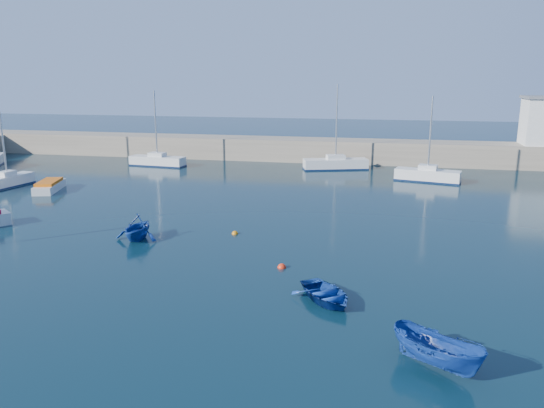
% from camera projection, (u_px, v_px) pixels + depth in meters
% --- Properties ---
extents(ground, '(220.00, 220.00, 0.00)m').
position_uv_depth(ground, '(113.00, 337.00, 20.92)').
color(ground, black).
rests_on(ground, ground).
extents(back_wall, '(96.00, 4.50, 2.60)m').
position_uv_depth(back_wall, '(299.00, 149.00, 64.33)').
color(back_wall, gray).
rests_on(back_wall, ground).
extents(sailboat_3, '(2.26, 5.28, 6.93)m').
position_uv_depth(sailboat_3, '(8.00, 181.00, 48.93)').
color(sailboat_3, silver).
rests_on(sailboat_3, ground).
extents(sailboat_5, '(6.53, 2.38, 8.44)m').
position_uv_depth(sailboat_5, '(157.00, 161.00, 60.40)').
color(sailboat_5, silver).
rests_on(sailboat_5, ground).
extents(sailboat_6, '(7.24, 4.00, 9.16)m').
position_uv_depth(sailboat_6, '(335.00, 164.00, 58.25)').
color(sailboat_6, silver).
rests_on(sailboat_6, ground).
extents(sailboat_7, '(6.35, 3.08, 8.19)m').
position_uv_depth(sailboat_7, '(427.00, 175.00, 51.48)').
color(sailboat_7, silver).
rests_on(sailboat_7, ground).
extents(motorboat_2, '(2.81, 4.78, 0.93)m').
position_uv_depth(motorboat_2, '(49.00, 186.00, 47.35)').
color(motorboat_2, silver).
rests_on(motorboat_2, ground).
extents(dinghy_center, '(3.96, 4.17, 0.70)m').
position_uv_depth(dinghy_center, '(326.00, 294.00, 24.14)').
color(dinghy_center, navy).
rests_on(dinghy_center, ground).
extents(dinghy_left, '(2.69, 3.11, 1.62)m').
position_uv_depth(dinghy_left, '(137.00, 227.00, 33.13)').
color(dinghy_left, navy).
rests_on(dinghy_left, ground).
extents(dinghy_right, '(3.66, 3.20, 1.38)m').
position_uv_depth(dinghy_right, '(437.00, 352.00, 18.47)').
color(dinghy_right, navy).
rests_on(dinghy_right, ground).
extents(buoy_1, '(0.47, 0.47, 0.47)m').
position_uv_depth(buoy_1, '(282.00, 268.00, 28.46)').
color(buoy_1, red).
rests_on(buoy_1, ground).
extents(buoy_3, '(0.42, 0.42, 0.42)m').
position_uv_depth(buoy_3, '(235.00, 234.00, 34.53)').
color(buoy_3, orange).
rests_on(buoy_3, ground).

